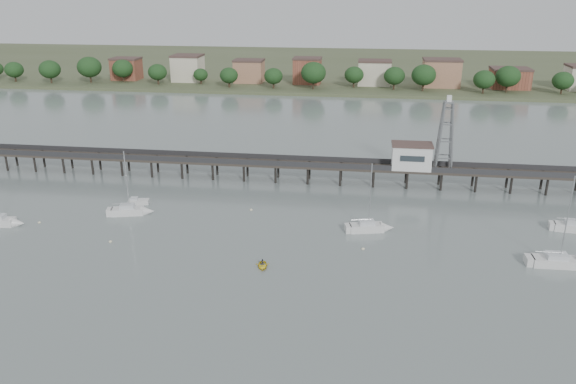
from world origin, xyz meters
name	(u,v)px	position (x,y,z in m)	size (l,w,h in m)	color
ground_plane	(227,343)	(0.00, 0.00, 0.00)	(500.00, 500.00, 0.00)	slate
pier	(293,164)	(0.00, 60.00, 3.79)	(150.00, 5.00, 5.50)	#2D2823
pier_building	(411,156)	(25.00, 60.00, 6.67)	(8.40, 5.40, 5.30)	silver
lattice_tower	(445,136)	(31.50, 60.00, 11.10)	(3.20, 3.20, 15.50)	slate
sailboat_d	(567,262)	(46.39, 26.25, 0.63)	(9.35, 2.85, 15.28)	silver
sailboat_c	(373,227)	(17.33, 35.43, 0.64)	(8.11, 4.02, 12.92)	silver
sailboat_b	(134,211)	(-26.73, 36.90, 0.64)	(8.09, 4.08, 12.89)	silver
sailboat_a	(5,222)	(-47.47, 28.79, 0.65)	(7.74, 2.85, 12.58)	silver
white_tender	(138,202)	(-28.05, 42.05, 0.47)	(4.11, 2.28, 1.51)	silver
yellow_dinghy	(262,267)	(0.71, 19.59, 0.00)	(2.13, 0.62, 2.98)	yellow
dinghy_occupant	(262,267)	(0.71, 19.59, 0.00)	(0.41, 1.14, 0.27)	black
mooring_buoys	(263,236)	(-1.24, 30.29, 0.08)	(94.26, 17.65, 0.39)	beige
far_shore	(339,67)	(0.36, 239.58, 0.95)	(500.00, 170.00, 10.40)	#475133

